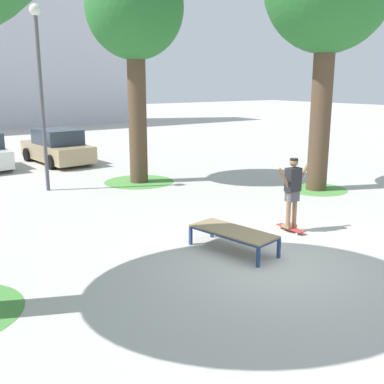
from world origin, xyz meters
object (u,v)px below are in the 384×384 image
(skater, at_px, (293,188))
(skateboard, at_px, (291,228))
(car_tan, at_px, (57,148))
(light_post, at_px, (40,72))
(tree_mid_back, at_px, (135,12))
(skate_box, at_px, (233,232))

(skater, bearing_deg, skateboard, -92.52)
(skateboard, xyz_separation_m, skater, (0.00, 0.00, 0.99))
(skateboard, bearing_deg, skater, 87.48)
(car_tan, xyz_separation_m, light_post, (-2.13, -4.98, 3.13))
(skateboard, xyz_separation_m, tree_mid_back, (-0.19, 7.09, 5.68))
(skater, bearing_deg, light_post, 113.31)
(skater, xyz_separation_m, car_tan, (-1.18, 12.66, -0.38))
(car_tan, height_order, light_post, light_post)
(skater, xyz_separation_m, light_post, (-3.31, 7.68, 2.75))
(skateboard, relative_size, light_post, 0.14)
(skate_box, distance_m, car_tan, 12.89)
(skateboard, distance_m, tree_mid_back, 9.09)
(tree_mid_back, bearing_deg, car_tan, 100.05)
(skateboard, distance_m, car_tan, 12.73)
(skateboard, distance_m, light_post, 9.17)
(skate_box, bearing_deg, skateboard, 5.73)
(skateboard, relative_size, tree_mid_back, 0.11)
(skater, bearing_deg, skate_box, -174.22)
(skateboard, height_order, tree_mid_back, tree_mid_back)
(skate_box, height_order, tree_mid_back, tree_mid_back)
(skate_box, distance_m, tree_mid_back, 9.22)
(light_post, bearing_deg, tree_mid_back, -10.71)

